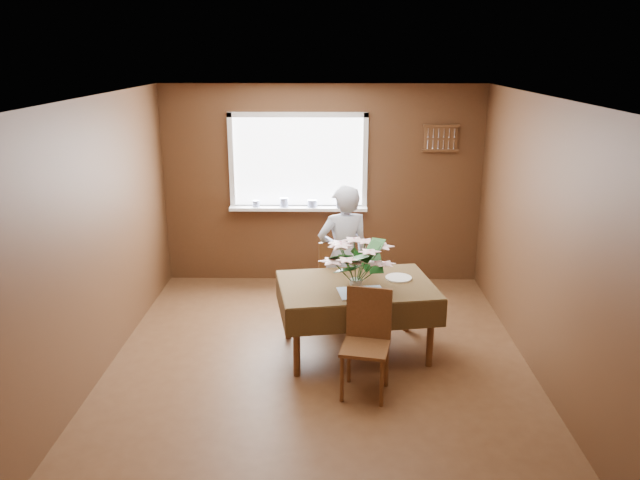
{
  "coord_description": "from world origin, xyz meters",
  "views": [
    {
      "loc": [
        0.1,
        -5.45,
        2.88
      ],
      "look_at": [
        0.0,
        0.55,
        1.05
      ],
      "focal_mm": 35.0,
      "sensor_mm": 36.0,
      "label": 1
    }
  ],
  "objects_px": {
    "chair_far": "(335,276)",
    "flower_bouquet": "(356,261)",
    "dining_table": "(356,292)",
    "seated_woman": "(344,256)",
    "chair_near": "(367,337)"
  },
  "relations": [
    {
      "from": "chair_far",
      "to": "chair_near",
      "type": "distance_m",
      "value": 1.51
    },
    {
      "from": "dining_table",
      "to": "flower_bouquet",
      "type": "xyz_separation_m",
      "value": [
        -0.02,
        -0.25,
        0.4
      ]
    },
    {
      "from": "dining_table",
      "to": "flower_bouquet",
      "type": "bearing_deg",
      "value": -103.96
    },
    {
      "from": "chair_near",
      "to": "seated_woman",
      "type": "height_order",
      "value": "seated_woman"
    },
    {
      "from": "dining_table",
      "to": "chair_far",
      "type": "relative_size",
      "value": 1.73
    },
    {
      "from": "chair_near",
      "to": "seated_woman",
      "type": "relative_size",
      "value": 0.6
    },
    {
      "from": "dining_table",
      "to": "chair_far",
      "type": "distance_m",
      "value": 0.8
    },
    {
      "from": "chair_far",
      "to": "chair_near",
      "type": "xyz_separation_m",
      "value": [
        0.26,
        -1.48,
        -0.01
      ]
    },
    {
      "from": "chair_far",
      "to": "flower_bouquet",
      "type": "relative_size",
      "value": 1.65
    },
    {
      "from": "dining_table",
      "to": "flower_bouquet",
      "type": "distance_m",
      "value": 0.47
    },
    {
      "from": "chair_far",
      "to": "chair_near",
      "type": "height_order",
      "value": "chair_far"
    },
    {
      "from": "dining_table",
      "to": "seated_woman",
      "type": "relative_size",
      "value": 1.05
    },
    {
      "from": "flower_bouquet",
      "to": "chair_near",
      "type": "bearing_deg",
      "value": -79.93
    },
    {
      "from": "dining_table",
      "to": "chair_near",
      "type": "xyz_separation_m",
      "value": [
        0.06,
        -0.72,
        -0.13
      ]
    },
    {
      "from": "chair_far",
      "to": "dining_table",
      "type": "bearing_deg",
      "value": 93.25
    }
  ]
}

